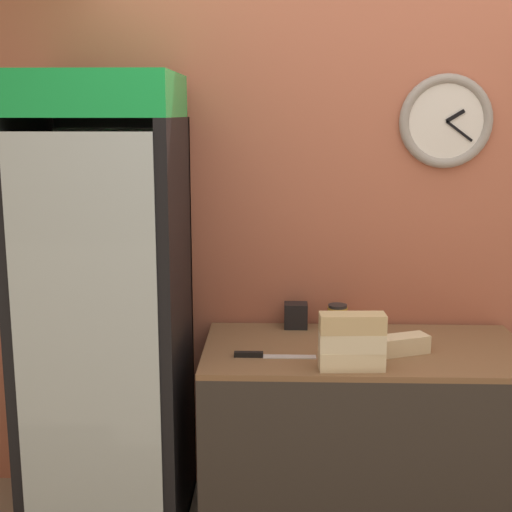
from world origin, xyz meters
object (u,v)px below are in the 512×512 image
at_px(sandwich_stack_middle, 352,342).
at_px(chefs_knife, 263,355).
at_px(beverage_cooler, 108,289).
at_px(sandwich_stack_top, 352,323).
at_px(napkin_dispenser, 296,316).
at_px(sandwich_flat_left, 397,345).
at_px(condiment_jar, 337,317).
at_px(sandwich_stack_bottom, 351,360).

bearing_deg(sandwich_stack_middle, chefs_knife, 159.36).
xyz_separation_m(sandwich_stack_middle, chefs_knife, (-0.36, 0.13, -0.11)).
bearing_deg(beverage_cooler, chefs_knife, -15.02).
height_order(sandwich_stack_top, napkin_dispenser, sandwich_stack_top).
distance_m(sandwich_flat_left, chefs_knife, 0.57).
bearing_deg(sandwich_stack_top, sandwich_flat_left, 42.22).
xyz_separation_m(sandwich_flat_left, napkin_dispenser, (-0.42, 0.37, 0.02)).
bearing_deg(beverage_cooler, sandwich_stack_top, -16.96).
xyz_separation_m(beverage_cooler, sandwich_stack_top, (1.05, -0.32, -0.05)).
bearing_deg(chefs_knife, napkin_dispenser, 70.97).
bearing_deg(condiment_jar, beverage_cooler, -167.29).
distance_m(sandwich_stack_bottom, sandwich_flat_left, 0.28).
distance_m(sandwich_stack_middle, napkin_dispenser, 0.60).
bearing_deg(napkin_dispenser, sandwich_stack_top, -69.41).
relative_size(sandwich_flat_left, condiment_jar, 2.55).
height_order(beverage_cooler, sandwich_flat_left, beverage_cooler).
bearing_deg(chefs_knife, condiment_jar, 50.69).
bearing_deg(napkin_dispenser, condiment_jar, -0.93).
bearing_deg(sandwich_stack_middle, beverage_cooler, 163.04).
xyz_separation_m(sandwich_stack_middle, condiment_jar, (-0.01, 0.56, -0.06)).
distance_m(chefs_knife, napkin_dispenser, 0.45).
xyz_separation_m(sandwich_stack_top, napkin_dispenser, (-0.21, 0.56, -0.13)).
bearing_deg(sandwich_stack_top, napkin_dispenser, 110.59).
height_order(sandwich_stack_middle, napkin_dispenser, sandwich_stack_middle).
relative_size(sandwich_stack_top, sandwich_flat_left, 0.89).
height_order(sandwich_stack_top, sandwich_flat_left, sandwich_stack_top).
xyz_separation_m(chefs_knife, napkin_dispenser, (0.15, 0.42, 0.05)).
bearing_deg(chefs_knife, beverage_cooler, 164.98).
bearing_deg(sandwich_stack_bottom, sandwich_stack_top, 0.00).
relative_size(beverage_cooler, napkin_dispenser, 16.94).
bearing_deg(sandwich_flat_left, beverage_cooler, 174.13).
relative_size(sandwich_stack_bottom, sandwich_stack_middle, 1.01).
distance_m(sandwich_stack_middle, sandwich_stack_top, 0.08).
distance_m(sandwich_stack_top, chefs_knife, 0.42).
distance_m(sandwich_stack_bottom, condiment_jar, 0.56).
relative_size(condiment_jar, napkin_dispenser, 0.97).
relative_size(sandwich_stack_bottom, chefs_knife, 0.77).
distance_m(beverage_cooler, chefs_knife, 0.76).
height_order(beverage_cooler, napkin_dispenser, beverage_cooler).
height_order(sandwich_stack_top, condiment_jar, sandwich_stack_top).
bearing_deg(condiment_jar, sandwich_stack_bottom, -88.83).
bearing_deg(chefs_knife, sandwich_stack_middle, -20.64).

